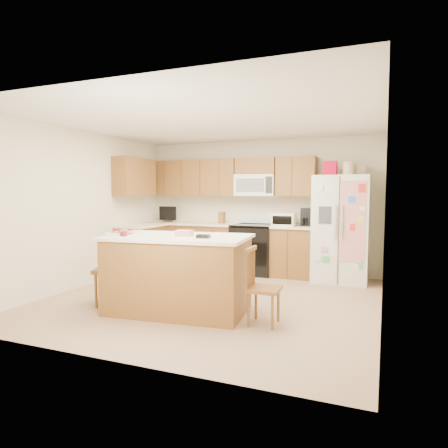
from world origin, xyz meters
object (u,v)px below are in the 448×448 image
at_px(windsor_chair_left, 113,269).
at_px(stove, 254,248).
at_px(windsor_chair_back, 204,268).
at_px(windsor_chair_right, 262,288).
at_px(island, 178,273).
at_px(refrigerator, 341,228).

bearing_deg(windsor_chair_left, stove, 66.59).
bearing_deg(windsor_chair_back, windsor_chair_right, -35.96).
height_order(island, windsor_chair_left, island).
height_order(stove, windsor_chair_right, stove).
relative_size(windsor_chair_back, windsor_chair_right, 1.01).
height_order(refrigerator, windsor_chair_left, refrigerator).
distance_m(island, windsor_chair_back, 0.74).
distance_m(windsor_chair_left, windsor_chair_right, 2.12).
relative_size(refrigerator, windsor_chair_left, 1.99).
xyz_separation_m(windsor_chair_left, windsor_chair_back, (1.00, 0.76, -0.06)).
distance_m(island, windsor_chair_right, 1.13).
distance_m(island, windsor_chair_left, 0.99).
height_order(stove, island, stove).
bearing_deg(windsor_chair_left, island, 1.50).
height_order(windsor_chair_left, windsor_chair_right, windsor_chair_left).
xyz_separation_m(island, windsor_chair_back, (0.02, 0.74, -0.07)).
xyz_separation_m(stove, windsor_chair_right, (0.97, -2.70, -0.05)).
bearing_deg(island, windsor_chair_right, -3.55).
distance_m(stove, refrigerator, 1.63).
bearing_deg(refrigerator, windsor_chair_left, -136.37).
xyz_separation_m(windsor_chair_left, windsor_chair_right, (2.12, -0.04, -0.06)).
bearing_deg(stove, refrigerator, -2.30).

